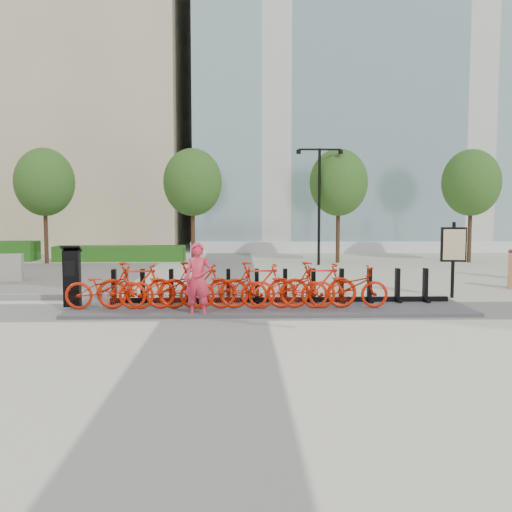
{
  "coord_description": "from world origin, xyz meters",
  "views": [
    {
      "loc": [
        0.55,
        -13.48,
        2.47
      ],
      "look_at": [
        1.0,
        1.5,
        1.2
      ],
      "focal_mm": 40.0,
      "sensor_mm": 36.0,
      "label": 1
    }
  ],
  "objects_px": {
    "kiosk": "(72,277)",
    "map_sign": "(453,248)",
    "bike_0": "(106,288)",
    "worker_red": "(198,280)"
  },
  "relations": [
    {
      "from": "kiosk",
      "to": "worker_red",
      "type": "distance_m",
      "value": 3.31
    },
    {
      "from": "bike_0",
      "to": "worker_red",
      "type": "bearing_deg",
      "value": -106.72
    },
    {
      "from": "bike_0",
      "to": "kiosk",
      "type": "height_order",
      "value": "kiosk"
    },
    {
      "from": "bike_0",
      "to": "kiosk",
      "type": "distance_m",
      "value": 1.02
    },
    {
      "from": "worker_red",
      "to": "map_sign",
      "type": "xyz_separation_m",
      "value": [
        6.79,
        2.6,
        0.53
      ]
    },
    {
      "from": "bike_0",
      "to": "map_sign",
      "type": "bearing_deg",
      "value": -77.92
    },
    {
      "from": "bike_0",
      "to": "map_sign",
      "type": "height_order",
      "value": "map_sign"
    },
    {
      "from": "bike_0",
      "to": "map_sign",
      "type": "relative_size",
      "value": 0.91
    },
    {
      "from": "kiosk",
      "to": "map_sign",
      "type": "relative_size",
      "value": 0.71
    },
    {
      "from": "kiosk",
      "to": "map_sign",
      "type": "xyz_separation_m",
      "value": [
        9.92,
        1.51,
        0.59
      ]
    }
  ]
}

